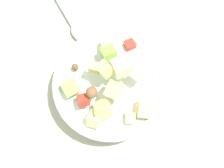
{
  "coord_description": "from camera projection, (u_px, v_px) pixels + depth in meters",
  "views": [
    {
      "loc": [
        -0.2,
        0.05,
        0.68
      ],
      "look_at": [
        0.0,
        -0.0,
        0.05
      ],
      "focal_mm": 46.59,
      "sensor_mm": 36.0,
      "label": 1
    }
  ],
  "objects": [
    {
      "name": "serving_spoon",
      "position": [
        71.0,
        19.0,
        0.76
      ],
      "size": [
        0.21,
        0.08,
        0.01
      ],
      "color": "#B7B7BC",
      "rests_on": "placemat"
    },
    {
      "name": "ground_plane",
      "position": [
        111.0,
        91.0,
        0.71
      ],
      "size": [
        2.4,
        2.4,
        0.0
      ],
      "primitive_type": "plane",
      "color": "silver"
    },
    {
      "name": "placemat",
      "position": [
        111.0,
        91.0,
        0.7
      ],
      "size": [
        0.4,
        0.31,
        0.01
      ],
      "primitive_type": "cube",
      "color": "#BCB299",
      "rests_on": "ground_plane"
    },
    {
      "name": "salad_bowl",
      "position": [
        112.0,
        85.0,
        0.67
      ],
      "size": [
        0.26,
        0.26,
        0.13
      ],
      "color": "white",
      "rests_on": "placemat"
    }
  ]
}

